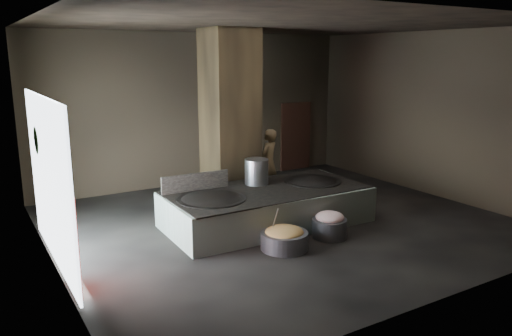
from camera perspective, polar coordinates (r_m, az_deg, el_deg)
floor at (r=11.84m, az=2.81°, el=-6.43°), size 10.00×9.00×0.10m
ceiling at (r=11.21m, az=3.08°, el=16.38°), size 10.00×9.00×0.10m
back_wall at (r=15.25m, az=-6.75°, el=6.69°), size 10.00×0.10×4.50m
front_wall at (r=8.01m, az=21.49°, el=0.42°), size 10.00×0.10×4.50m
left_wall at (r=9.47m, az=-23.29°, el=2.06°), size 0.10×9.00×4.50m
right_wall at (r=14.72m, az=19.54°, el=5.83°), size 0.10×9.00×4.50m
pillar at (r=12.76m, az=-3.00°, el=5.58°), size 1.20×1.20×4.50m
hearth_platform at (r=11.60m, az=1.26°, el=-4.46°), size 4.71×2.34×0.81m
platform_cap at (r=11.49m, az=1.27°, el=-2.51°), size 4.55×2.19×0.03m
wok_left at (r=10.78m, az=-5.12°, el=-3.94°), size 1.47×1.47×0.40m
wok_left_rim at (r=10.77m, az=-5.13°, el=-3.58°), size 1.50×1.50×0.05m
wok_right at (r=12.30m, az=6.46°, el=-1.87°), size 1.37×1.37×0.38m
wok_right_rim at (r=12.28m, az=6.47°, el=-1.56°), size 1.40×1.40×0.05m
stock_pot at (r=11.89m, az=0.06°, el=-0.41°), size 0.57×0.57×0.61m
splash_guard at (r=11.41m, az=-6.92°, el=-1.59°), size 1.62×0.10×0.40m
cook at (r=13.91m, az=1.45°, el=0.67°), size 0.80×0.71×1.85m
veg_basin at (r=10.22m, az=3.25°, el=-8.26°), size 1.21×1.21×0.36m
veg_fill at (r=10.16m, az=3.26°, el=-7.35°), size 0.79×0.79×0.24m
ladle at (r=10.13m, az=2.09°, el=-6.20°), size 0.08×0.38×0.69m
meat_basin at (r=10.94m, az=8.40°, el=-6.79°), size 0.91×0.91×0.41m
meat_fill at (r=10.86m, az=8.44°, el=-5.57°), size 0.62×0.62×0.24m
doorway_near at (r=15.85m, az=-2.54°, el=2.79°), size 1.18×0.08×2.38m
doorway_near_glow at (r=15.83m, az=-2.97°, el=2.58°), size 0.83×0.04×1.97m
doorway_far at (r=17.12m, az=4.54°, el=3.50°), size 1.18×0.08×2.38m
doorway_far_glow at (r=17.35m, az=4.86°, el=3.46°), size 0.86×0.04×2.03m
left_opening at (r=9.81m, az=-22.55°, el=-1.43°), size 0.04×4.20×3.10m
pavilion_sliver at (r=8.80m, az=-20.33°, el=-7.93°), size 0.05×0.90×1.70m
tree_silhouette at (r=10.78m, az=-23.23°, el=2.97°), size 0.28×1.10×1.10m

